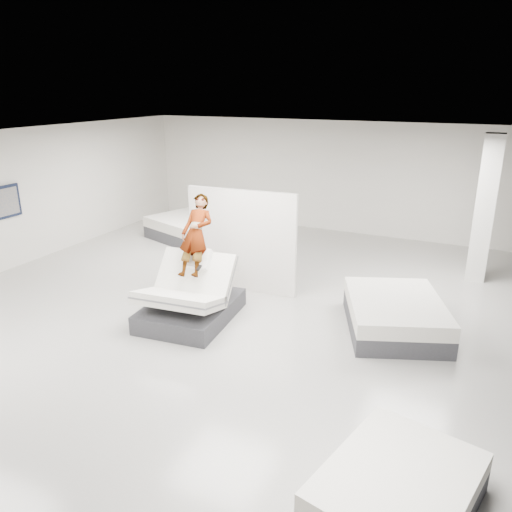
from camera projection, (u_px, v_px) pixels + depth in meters
name	position (u px, v px, depth m)	size (l,w,h in m)	color
room	(219.00, 242.00, 8.48)	(14.00, 14.04, 3.20)	#A19F98
hero_bed	(190.00, 300.00, 9.13)	(1.63, 2.05, 1.28)	#3A3A3F
person	(196.00, 252.00, 9.16)	(0.57, 0.37, 1.56)	slate
remote	(199.00, 268.00, 8.84)	(0.05, 0.14, 0.03)	black
divider_panel	(242.00, 241.00, 10.31)	(2.36, 0.11, 2.15)	silver
flat_bed_right_far	(395.00, 315.00, 8.79)	(2.23, 2.53, 0.58)	#3A3A3F
flat_bed_right_near	(397.00, 492.00, 5.01)	(1.68, 2.01, 0.48)	#3A3A3F
flat_bed_left_far	(191.00, 229.00, 14.04)	(2.63, 2.28, 0.61)	#3A3A3F
column	(485.00, 209.00, 10.70)	(0.40, 0.40, 3.20)	silver
wall_poster	(2.00, 203.00, 11.31)	(0.06, 0.95, 0.75)	black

